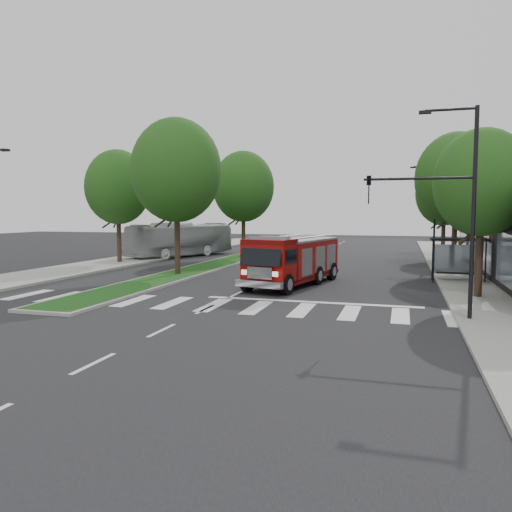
{
  "coord_description": "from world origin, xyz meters",
  "views": [
    {
      "loc": [
        8.0,
        -23.5,
        4.1
      ],
      "look_at": [
        0.48,
        2.05,
        1.8
      ],
      "focal_mm": 35.0,
      "sensor_mm": 36.0,
      "label": 1
    }
  ],
  "objects": [
    {
      "name": "city_bus",
      "position": [
        -12.0,
        19.44,
        1.61
      ],
      "size": [
        6.82,
        11.7,
        3.21
      ],
      "primitive_type": "imported",
      "rotation": [
        0.0,
        0.0,
        -0.38
      ],
      "color": "#ADADB2",
      "rests_on": "ground"
    },
    {
      "name": "tree_right_far",
      "position": [
        11.5,
        24.0,
        5.84
      ],
      "size": [
        5.0,
        5.0,
        8.73
      ],
      "color": "black",
      "rests_on": "ground"
    },
    {
      "name": "streetlight_right_near",
      "position": [
        9.61,
        -3.5,
        4.67
      ],
      "size": [
        4.08,
        0.22,
        8.0
      ],
      "color": "black",
      "rests_on": "ground"
    },
    {
      "name": "tree_left_mid",
      "position": [
        -14.0,
        12.0,
        6.16
      ],
      "size": [
        5.2,
        5.2,
        9.16
      ],
      "color": "black",
      "rests_on": "ground"
    },
    {
      "name": "bus_shelter",
      "position": [
        11.2,
        8.15,
        2.04
      ],
      "size": [
        3.2,
        1.6,
        2.61
      ],
      "color": "black",
      "rests_on": "ground"
    },
    {
      "name": "tree_median_near",
      "position": [
        -6.0,
        6.0,
        6.81
      ],
      "size": [
        5.8,
        5.8,
        10.16
      ],
      "color": "black",
      "rests_on": "ground"
    },
    {
      "name": "tree_median_far",
      "position": [
        -6.0,
        20.0,
        6.49
      ],
      "size": [
        5.6,
        5.6,
        9.72
      ],
      "color": "black",
      "rests_on": "ground"
    },
    {
      "name": "sidewalk_left",
      "position": [
        -14.5,
        10.0,
        0.07
      ],
      "size": [
        5.0,
        80.0,
        0.15
      ],
      "primitive_type": "cube",
      "color": "gray",
      "rests_on": "ground"
    },
    {
      "name": "streetlight_right_far",
      "position": [
        10.35,
        20.0,
        4.48
      ],
      "size": [
        2.11,
        0.2,
        8.0
      ],
      "color": "black",
      "rests_on": "ground"
    },
    {
      "name": "ground",
      "position": [
        0.0,
        0.0,
        0.0
      ],
      "size": [
        140.0,
        140.0,
        0.0
      ],
      "primitive_type": "plane",
      "color": "black",
      "rests_on": "ground"
    },
    {
      "name": "fire_engine",
      "position": [
        2.09,
        4.06,
        1.4
      ],
      "size": [
        4.24,
        8.77,
        2.92
      ],
      "rotation": [
        0.0,
        0.0,
        -0.22
      ],
      "color": "#4E0504",
      "rests_on": "ground"
    },
    {
      "name": "median",
      "position": [
        -6.0,
        18.0,
        0.08
      ],
      "size": [
        3.0,
        50.0,
        0.15
      ],
      "color": "gray",
      "rests_on": "ground"
    },
    {
      "name": "sidewalk_right",
      "position": [
        12.5,
        10.0,
        0.07
      ],
      "size": [
        5.0,
        80.0,
        0.15
      ],
      "primitive_type": "cube",
      "color": "gray",
      "rests_on": "ground"
    },
    {
      "name": "tree_right_mid",
      "position": [
        11.5,
        14.0,
        6.49
      ],
      "size": [
        5.6,
        5.6,
        9.72
      ],
      "color": "black",
      "rests_on": "ground"
    },
    {
      "name": "tree_right_near",
      "position": [
        11.5,
        2.0,
        5.51
      ],
      "size": [
        4.4,
        4.4,
        8.05
      ],
      "color": "black",
      "rests_on": "ground"
    }
  ]
}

